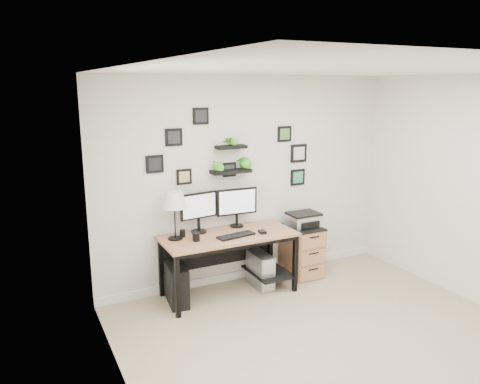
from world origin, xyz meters
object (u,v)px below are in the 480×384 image
mug (196,237)px  pc_tower_black (177,284)px  printer (304,220)px  file_cabinet (302,251)px  monitor_right (237,204)px  pc_tower_grey (260,270)px  table_lamp (174,201)px  monitor_left (199,209)px  desk (230,243)px

mug → pc_tower_black: 0.61m
mug → printer: printer is taller
pc_tower_black → file_cabinet: size_ratio=0.69×
monitor_right → pc_tower_grey: (0.22, -0.22, -0.82)m
table_lamp → monitor_left: bearing=17.8°
pc_tower_grey → file_cabinet: bearing=7.0°
table_lamp → file_cabinet: (1.73, -0.03, -0.87)m
desk → monitor_left: bearing=148.6°
table_lamp → file_cabinet: table_lamp is taller
pc_tower_grey → file_cabinet: file_cabinet is taller
monitor_left → file_cabinet: 1.57m
table_lamp → pc_tower_grey: 1.45m
desk → table_lamp: size_ratio=2.85×
monitor_right → file_cabinet: monitor_right is taller
pc_tower_black → file_cabinet: file_cabinet is taller
mug → file_cabinet: (1.54, 0.14, -0.46)m
monitor_right → pc_tower_grey: 0.88m
desk → pc_tower_black: desk is taller
pc_tower_grey → monitor_right: bearing=134.1°
desk → pc_tower_grey: (0.41, -0.02, -0.41)m
monitor_right → pc_tower_black: (-0.87, -0.20, -0.81)m
table_lamp → pc_tower_black: (-0.03, -0.09, -0.97)m
desk → file_cabinet: bearing=3.1°
desk → file_cabinet: size_ratio=2.39×
desk → monitor_right: size_ratio=3.04×
table_lamp → pc_tower_black: 0.97m
monitor_right → mug: bearing=-156.7°
pc_tower_black → file_cabinet: 1.77m
monitor_right → pc_tower_black: monitor_right is taller
table_lamp → pc_tower_black: size_ratio=1.21×
monitor_right → printer: monitor_right is taller
monitor_right → mug: 0.75m
pc_tower_black → printer: size_ratio=1.15×
desk → file_cabinet: desk is taller
monitor_left → mug: size_ratio=5.08×
desk → pc_tower_grey: 0.58m
file_cabinet → pc_tower_grey: bearing=-173.0°
desk → monitor_left: 0.55m
mug → printer: (1.55, 0.14, -0.04)m
desk → mug: size_ratio=16.63×
monitor_left → table_lamp: table_lamp is taller
mug → printer: bearing=5.2°
mug → pc_tower_black: mug is taller
monitor_right → pc_tower_black: bearing=-167.0°
monitor_left → printer: 1.44m
desk → monitor_right: monitor_right is taller
printer → mug: bearing=-174.8°
pc_tower_grey → file_cabinet: size_ratio=0.65×
printer → desk: bearing=-176.9°
desk → pc_tower_black: size_ratio=3.46×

